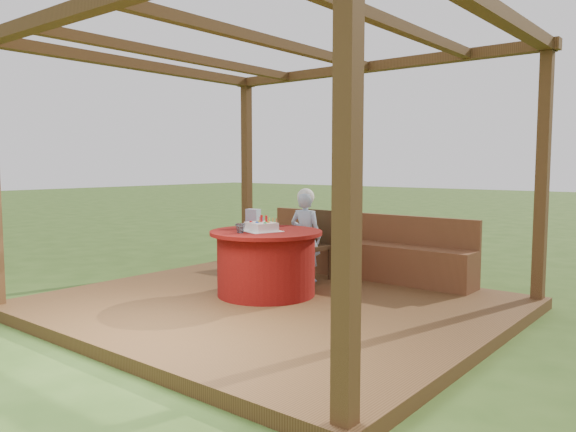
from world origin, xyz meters
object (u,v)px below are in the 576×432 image
object	(u,v)px
bench	(360,255)
gift_bag	(253,218)
birthday_cake	(261,227)
table	(266,262)
drinking_glass	(240,228)
elderly_woman	(306,234)
chair	(315,241)

from	to	relation	value
bench	gift_bag	bearing A→B (deg)	-111.28
birthday_cake	gift_bag	size ratio (longest dim) A/B	2.14
table	drinking_glass	bearing A→B (deg)	-103.62
bench	gift_bag	world-z (taller)	gift_bag
drinking_glass	table	bearing A→B (deg)	76.38
bench	table	distance (m)	1.57
elderly_woman	gift_bag	bearing A→B (deg)	-105.55
chair	gift_bag	xyz separation A→B (m)	(-0.21, -0.91, 0.34)
chair	gift_bag	size ratio (longest dim) A/B	4.01
chair	birthday_cake	size ratio (longest dim) A/B	1.88
chair	drinking_glass	xyz separation A→B (m)	(0.02, -1.36, 0.29)
drinking_glass	birthday_cake	bearing A→B (deg)	75.25
chair	birthday_cake	xyz separation A→B (m)	(0.09, -1.10, 0.29)
chair	gift_bag	bearing A→B (deg)	-102.96
gift_bag	birthday_cake	bearing A→B (deg)	-43.17
birthday_cake	gift_bag	bearing A→B (deg)	147.04
bench	drinking_glass	distance (m)	1.96
drinking_glass	chair	bearing A→B (deg)	90.88
table	elderly_woman	xyz separation A→B (m)	(-0.11, 0.85, 0.22)
chair	table	bearing A→B (deg)	-84.52
elderly_woman	birthday_cake	bearing A→B (deg)	-84.08
chair	bench	bearing A→B (deg)	56.14
gift_bag	drinking_glass	size ratio (longest dim) A/B	2.00
birthday_cake	gift_bag	world-z (taller)	gift_bag
bench	birthday_cake	bearing A→B (deg)	-99.00
elderly_woman	drinking_glass	bearing A→B (deg)	-88.68
elderly_woman	gift_bag	xyz separation A→B (m)	(-0.20, -0.73, 0.23)
birthday_cake	elderly_woman	bearing A→B (deg)	95.92
bench	table	bearing A→B (deg)	-99.00
elderly_woman	gift_bag	world-z (taller)	elderly_woman
elderly_woman	chair	bearing A→B (deg)	87.99
chair	elderly_woman	world-z (taller)	elderly_woman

